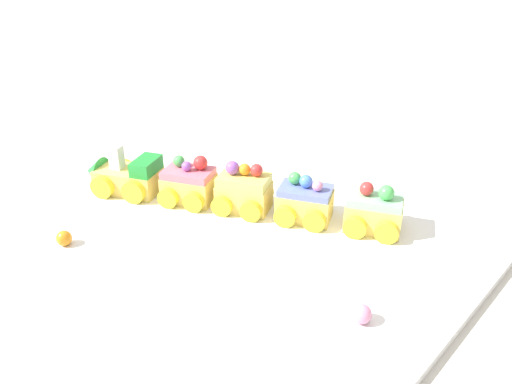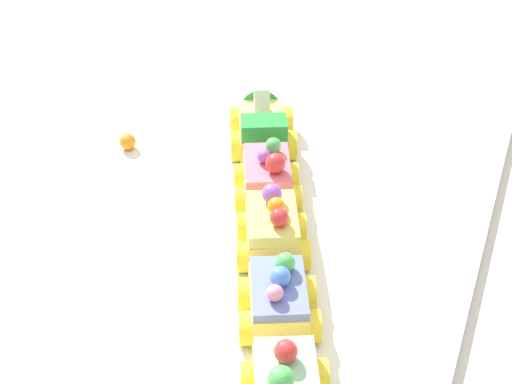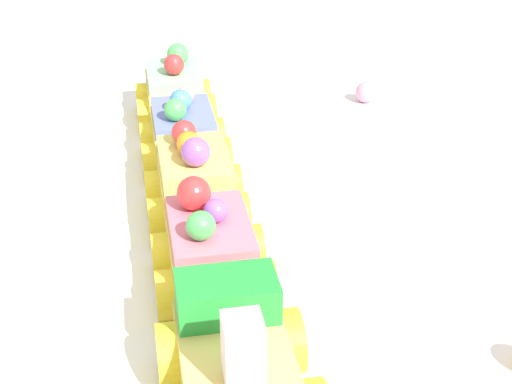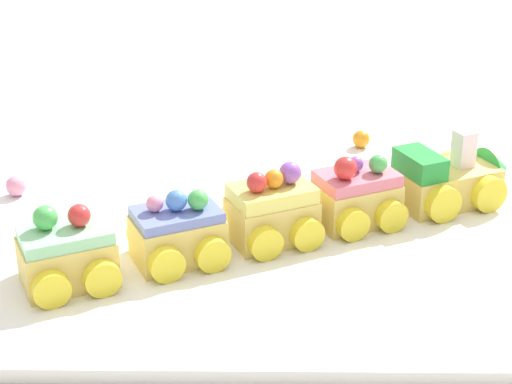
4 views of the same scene
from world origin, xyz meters
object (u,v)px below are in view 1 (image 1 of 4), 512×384
(gumball_orange, at_px, (64,238))
(cake_train_locomotive, at_px, (124,177))
(gumball_pink, at_px, (362,314))
(cake_car_lemon, at_px, (244,192))
(cake_car_strawberry, at_px, (189,185))
(cake_car_mint, at_px, (374,212))
(cake_car_blueberry, at_px, (305,203))

(gumball_orange, bearing_deg, cake_train_locomotive, -62.22)
(gumball_pink, bearing_deg, cake_train_locomotive, -1.17)
(cake_car_lemon, xyz_separation_m, gumball_orange, (0.11, 0.23, -0.02))
(cake_car_strawberry, bearing_deg, cake_car_mint, 179.87)
(cake_car_mint, bearing_deg, cake_car_blueberry, -0.22)
(cake_car_strawberry, distance_m, gumball_orange, 0.20)
(gumball_pink, relative_size, gumball_orange, 1.05)
(cake_train_locomotive, relative_size, gumball_orange, 6.65)
(cake_car_blueberry, bearing_deg, cake_train_locomotive, 0.03)
(cake_train_locomotive, xyz_separation_m, cake_car_strawberry, (-0.10, -0.05, 0.00))
(cake_train_locomotive, relative_size, cake_car_mint, 1.41)
(cake_car_strawberry, distance_m, cake_car_lemon, 0.09)
(cake_car_lemon, height_order, cake_car_blueberry, cake_car_lemon)
(cake_car_mint, xyz_separation_m, gumball_pink, (-0.09, 0.18, -0.02))
(cake_train_locomotive, bearing_deg, gumball_pink, 153.87)
(cake_car_lemon, relative_size, gumball_orange, 4.71)
(cake_car_strawberry, height_order, cake_car_mint, cake_car_strawberry)
(cake_car_lemon, distance_m, gumball_pink, 0.28)
(gumball_orange, bearing_deg, cake_car_mint, -131.68)
(cake_car_mint, distance_m, gumball_orange, 0.42)
(cake_car_blueberry, xyz_separation_m, gumball_pink, (-0.18, 0.13, -0.01))
(cake_car_lemon, relative_size, gumball_pink, 4.50)
(cake_car_mint, height_order, gumball_pink, cake_car_mint)
(cake_car_strawberry, xyz_separation_m, gumball_pink, (-0.35, 0.06, -0.02))
(cake_car_mint, bearing_deg, cake_train_locomotive, -0.03)
(cake_car_lemon, bearing_deg, gumball_pink, 135.21)
(cake_train_locomotive, height_order, cake_car_blueberry, cake_train_locomotive)
(cake_car_blueberry, bearing_deg, gumball_orange, 30.13)
(cake_car_strawberry, xyz_separation_m, cake_car_lemon, (-0.08, -0.04, 0.00))
(cake_car_strawberry, bearing_deg, gumball_orange, 57.55)
(cake_car_strawberry, distance_m, gumball_pink, 0.35)
(cake_train_locomotive, height_order, gumball_orange, cake_train_locomotive)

